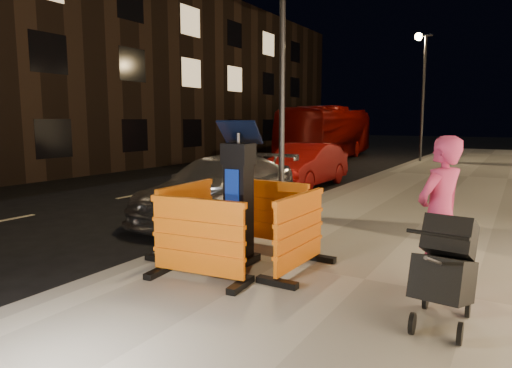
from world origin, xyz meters
The scene contains 15 objects.
ground_plane centered at (0.00, 0.00, 0.00)m, with size 120.00×120.00×0.00m, color black.
sidewalk centered at (3.00, 0.00, 0.07)m, with size 6.00×60.00×0.15m, color gray.
kerb centered at (0.00, 0.00, 0.07)m, with size 0.30×60.00×0.15m, color slate.
parking_kiosk centered at (1.20, -0.18, 1.10)m, with size 0.60×0.60×1.89m, color black.
barrier_front centered at (1.20, -1.13, 0.68)m, with size 1.35×0.56×1.06m, color orange.
barrier_back centered at (1.20, 0.77, 0.68)m, with size 1.35×0.56×1.06m, color orange.
barrier_kerbside centered at (0.25, -0.18, 0.68)m, with size 1.35×0.56×1.06m, color orange.
barrier_bldgside centered at (2.15, -0.18, 0.68)m, with size 1.35×0.56×1.06m, color orange.
car_silver centered at (-1.11, 2.67, 0.00)m, with size 1.90×4.67×1.35m, color #BCBCC2.
car_red centered at (-1.49, 8.02, 0.00)m, with size 1.49×4.28×1.41m, color #A9110F.
bus_doubledecker centered at (-4.83, 18.58, 0.00)m, with size 2.42×10.35×2.88m, color #820905.
man centered at (3.85, 0.01, 1.07)m, with size 0.67×0.44×1.84m, color #B43166.
stroller centered at (4.05, -0.89, 0.67)m, with size 0.54×0.83×1.04m, color black.
street_lamp_mid centered at (0.25, 3.00, 3.15)m, with size 0.12×0.12×6.00m, color #3F3F44.
street_lamp_far centered at (0.25, 18.00, 3.15)m, with size 0.12×0.12×6.00m, color #3F3F44.
Camera 1 is at (4.63, -5.53, 2.17)m, focal length 32.00 mm.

